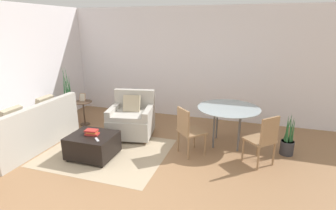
% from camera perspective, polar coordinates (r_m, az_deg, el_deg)
% --- Properties ---
extents(ground_plane, '(20.00, 20.00, 0.00)m').
position_cam_1_polar(ground_plane, '(4.16, -12.38, -17.25)').
color(ground_plane, '#936B47').
extents(wall_back, '(12.00, 0.06, 2.75)m').
position_cam_1_polar(wall_back, '(6.72, 1.74, 9.04)').
color(wall_back, white).
rests_on(wall_back, ground_plane).
extents(wall_left, '(0.06, 12.00, 2.75)m').
position_cam_1_polar(wall_left, '(6.47, -28.46, 6.67)').
color(wall_left, white).
rests_on(wall_left, ground_plane).
extents(area_rug, '(2.24, 1.84, 0.01)m').
position_cam_1_polar(area_rug, '(5.18, -13.21, -9.92)').
color(area_rug, tan).
rests_on(area_rug, ground_plane).
extents(couch, '(0.92, 2.01, 0.92)m').
position_cam_1_polar(couch, '(5.83, -28.10, -5.20)').
color(couch, '#B2ADA3').
rests_on(couch, ground_plane).
extents(armchair, '(1.02, 0.98, 0.95)m').
position_cam_1_polar(armchair, '(5.68, -7.93, -3.10)').
color(armchair, '#B2ADA3').
rests_on(armchair, ground_plane).
extents(ottoman, '(0.80, 0.68, 0.43)m').
position_cam_1_polar(ottoman, '(4.98, -16.06, -8.33)').
color(ottoman, black).
rests_on(ottoman, ground_plane).
extents(book_stack, '(0.26, 0.17, 0.09)m').
position_cam_1_polar(book_stack, '(4.90, -16.25, -5.72)').
color(book_stack, '#B72D28').
rests_on(book_stack, ottoman).
extents(tv_remote_primary, '(0.15, 0.14, 0.01)m').
position_cam_1_polar(tv_remote_primary, '(4.68, -15.19, -7.27)').
color(tv_remote_primary, '#B7B7BC').
rests_on(tv_remote_primary, ottoman).
extents(potted_plant, '(0.34, 0.34, 1.40)m').
position_cam_1_polar(potted_plant, '(6.89, -20.65, -0.81)').
color(potted_plant, brown).
rests_on(potted_plant, ground_plane).
extents(side_table, '(0.42, 0.42, 0.58)m').
position_cam_1_polar(side_table, '(6.54, -17.90, -0.75)').
color(side_table, '#4C3828').
rests_on(side_table, ground_plane).
extents(picture_frame, '(0.15, 0.07, 0.20)m').
position_cam_1_polar(picture_frame, '(6.47, -18.12, 1.55)').
color(picture_frame, '#8C6647').
rests_on(picture_frame, side_table).
extents(dining_table, '(1.21, 1.21, 0.78)m').
position_cam_1_polar(dining_table, '(5.23, 13.03, -1.37)').
color(dining_table, '#99A8AD').
rests_on(dining_table, ground_plane).
extents(dining_chair_near_left, '(0.59, 0.59, 0.90)m').
position_cam_1_polar(dining_chair_near_left, '(4.78, 4.34, -5.09)').
color(dining_chair_near_left, '#93704C').
rests_on(dining_chair_near_left, ground_plane).
extents(dining_chair_near_right, '(0.59, 0.59, 0.90)m').
position_cam_1_polar(dining_chair_near_right, '(4.68, 20.15, -6.63)').
color(dining_chair_near_right, '#93704C').
rests_on(dining_chair_near_right, ground_plane).
extents(potted_plant_small, '(0.24, 0.24, 0.82)m').
position_cam_1_polar(potted_plant_small, '(5.36, 24.59, -7.43)').
color(potted_plant_small, '#333338').
rests_on(potted_plant_small, ground_plane).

